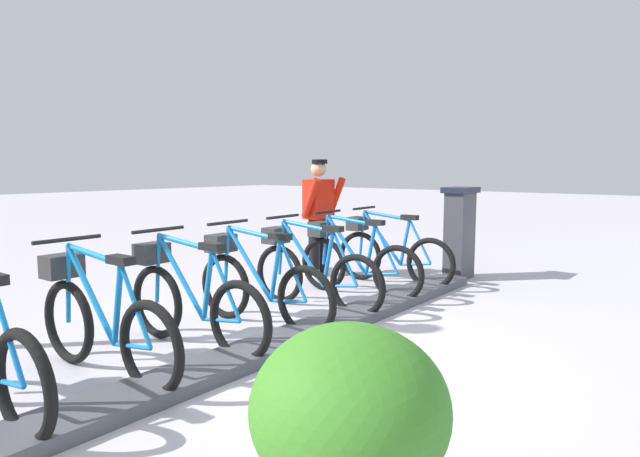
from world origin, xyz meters
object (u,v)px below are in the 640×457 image
Objects in this scene: bike_docked_0 at (389,252)px; bike_docked_1 at (354,260)px; bike_docked_5 at (100,320)px; worker_near_rack at (319,213)px; bike_docked_2 at (311,271)px; payment_kiosk at (459,231)px; planter_bush at (349,436)px; bike_docked_3 at (257,283)px; bike_docked_4 at (190,299)px.

bike_docked_0 is 0.81m from bike_docked_1.
bike_docked_1 is 3.25m from bike_docked_5.
bike_docked_0 is 1.04× the size of worker_near_rack.
bike_docked_0 is 1.00× the size of bike_docked_2.
bike_docked_0 is 4.07m from bike_docked_5.
bike_docked_5 is (0.00, 3.25, 0.00)m from bike_docked_1.
worker_near_rack is (1.66, 1.05, 0.24)m from payment_kiosk.
worker_near_rack is 5.70m from planter_bush.
payment_kiosk reaches higher than bike_docked_3.
payment_kiosk is at bearing -99.64° from bike_docked_3.
planter_bush is (-2.57, 1.23, 0.11)m from bike_docked_4.
payment_kiosk is 1.84m from bike_docked_1.
bike_docked_3 is at bearing 90.00° from bike_docked_0.
planter_bush is at bearing 154.42° from bike_docked_4.
bike_docked_1 is 1.00× the size of bike_docked_4.
payment_kiosk is 1.98m from worker_near_rack.
bike_docked_0 is 1.77× the size of planter_bush.
bike_docked_1 is at bearing -90.00° from bike_docked_3.
bike_docked_5 is at bearing 90.00° from bike_docked_3.
bike_docked_2 is 3.84m from planter_bush.
bike_docked_1 is 0.81m from bike_docked_2.
worker_near_rack reaches higher than bike_docked_1.
bike_docked_2 is at bearing -90.00° from bike_docked_5.
bike_docked_1 is at bearing 71.79° from payment_kiosk.
bike_docked_4 is 2.85m from planter_bush.
bike_docked_1 is 4.48m from planter_bush.
bike_docked_1 is 1.04× the size of worker_near_rack.
planter_bush is (-1.99, 5.41, -0.12)m from payment_kiosk.
bike_docked_5 is at bearing 90.00° from bike_docked_4.
bike_docked_5 is (0.00, 1.63, 0.00)m from bike_docked_3.
payment_kiosk reaches higher than bike_docked_1.
planter_bush is at bearing 141.48° from bike_docked_3.
bike_docked_1 is at bearing 147.82° from worker_near_rack.
bike_docked_3 is at bearing -38.52° from planter_bush.
worker_near_rack reaches higher than bike_docked_5.
bike_docked_1 is 2.44m from bike_docked_4.
bike_docked_1 is at bearing -55.04° from planter_bush.
bike_docked_4 is 3.35m from worker_near_rack.
worker_near_rack is (1.09, 0.13, 0.48)m from bike_docked_0.
bike_docked_2 is 1.00× the size of bike_docked_3.
bike_docked_3 is (0.57, 3.36, -0.24)m from payment_kiosk.
bike_docked_4 is at bearing 90.00° from bike_docked_0.
bike_docked_2 is 1.77× the size of planter_bush.
worker_near_rack is (1.09, -3.94, 0.48)m from bike_docked_5.
bike_docked_0 and bike_docked_1 have the same top height.
bike_docked_5 reaches higher than planter_bush.
bike_docked_2 and bike_docked_4 have the same top height.
bike_docked_5 is 1.04× the size of worker_near_rack.
bike_docked_3 is 0.81m from bike_docked_4.
bike_docked_0 is at bearing 58.24° from payment_kiosk.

